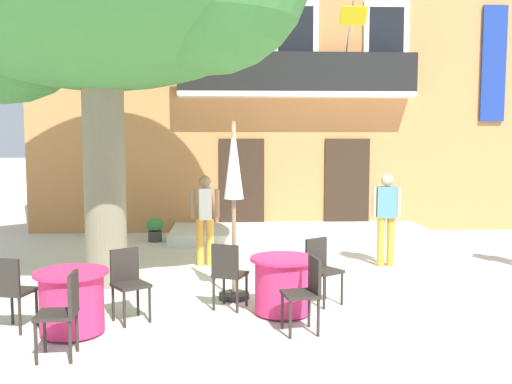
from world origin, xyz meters
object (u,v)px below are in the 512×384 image
(cafe_chair_middle_2, at_px, (306,289))
(ground_planter_left, at_px, (155,228))
(cafe_chair_middle_0, at_px, (321,266))
(cafe_chair_middle_1, at_px, (228,271))
(cafe_chair_near_tree_0, at_px, (128,279))
(cafe_table_near_tree, at_px, (72,301))
(pedestrian_near_entrance, at_px, (386,214))
(pedestrian_mid_plaza, at_px, (205,215))
(cafe_chair_near_tree_1, at_px, (11,288))
(cafe_umbrella, at_px, (234,184))
(cafe_chair_near_tree_2, at_px, (64,309))
(cafe_table_middle, at_px, (283,285))

(cafe_chair_middle_2, bearing_deg, ground_planter_left, 112.71)
(cafe_chair_middle_0, height_order, cafe_chair_middle_1, same)
(cafe_chair_near_tree_0, bearing_deg, cafe_table_near_tree, -139.86)
(cafe_chair_middle_2, bearing_deg, cafe_chair_middle_0, 72.93)
(cafe_table_near_tree, xyz_separation_m, cafe_chair_middle_0, (3.14, 1.13, 0.14))
(cafe_chair_middle_1, relative_size, pedestrian_near_entrance, 0.54)
(cafe_chair_middle_1, xyz_separation_m, ground_planter_left, (-1.65, 5.22, -0.24))
(ground_planter_left, height_order, pedestrian_mid_plaza, pedestrian_mid_plaza)
(cafe_chair_near_tree_1, height_order, cafe_chair_middle_2, same)
(cafe_table_near_tree, xyz_separation_m, cafe_chair_near_tree_0, (0.58, 0.49, 0.14))
(pedestrian_mid_plaza, bearing_deg, cafe_umbrella, -76.88)
(cafe_chair_near_tree_1, relative_size, ground_planter_left, 1.75)
(cafe_table_near_tree, bearing_deg, cafe_chair_near_tree_1, 171.09)
(cafe_table_near_tree, relative_size, cafe_chair_middle_1, 0.95)
(cafe_chair_near_tree_2, height_order, pedestrian_near_entrance, pedestrian_near_entrance)
(cafe_chair_middle_0, distance_m, cafe_chair_middle_2, 1.26)
(cafe_chair_middle_0, relative_size, cafe_chair_middle_2, 1.00)
(cafe_chair_near_tree_1, bearing_deg, cafe_chair_near_tree_2, -44.89)
(cafe_chair_middle_0, relative_size, ground_planter_left, 1.75)
(cafe_chair_near_tree_1, relative_size, cafe_chair_middle_2, 1.00)
(cafe_chair_near_tree_0, distance_m, cafe_chair_middle_0, 2.64)
(cafe_table_middle, bearing_deg, cafe_umbrella, 129.70)
(cafe_table_near_tree, distance_m, pedestrian_mid_plaza, 3.89)
(cafe_chair_near_tree_1, xyz_separation_m, cafe_chair_near_tree_2, (0.86, -0.86, 0.00))
(cafe_table_near_tree, xyz_separation_m, pedestrian_near_entrance, (4.68, 3.41, 0.55))
(cafe_table_middle, height_order, cafe_chair_middle_1, cafe_chair_middle_1)
(cafe_chair_near_tree_1, relative_size, pedestrian_near_entrance, 0.54)
(cafe_chair_near_tree_0, relative_size, ground_planter_left, 1.75)
(cafe_chair_near_tree_1, height_order, pedestrian_near_entrance, pedestrian_near_entrance)
(cafe_chair_near_tree_0, relative_size, cafe_chair_near_tree_1, 1.00)
(cafe_table_middle, bearing_deg, cafe_chair_near_tree_1, -170.78)
(cafe_chair_middle_1, height_order, cafe_chair_middle_2, same)
(cafe_chair_middle_2, height_order, ground_planter_left, cafe_chair_middle_2)
(cafe_chair_middle_1, height_order, ground_planter_left, cafe_chair_middle_1)
(cafe_chair_near_tree_2, xyz_separation_m, cafe_umbrella, (1.80, 2.16, 1.14))
(ground_planter_left, height_order, pedestrian_near_entrance, pedestrian_near_entrance)
(cafe_table_middle, bearing_deg, pedestrian_mid_plaza, 111.24)
(cafe_table_near_tree, distance_m, cafe_chair_middle_0, 3.34)
(ground_planter_left, bearing_deg, cafe_chair_middle_0, -59.25)
(ground_planter_left, bearing_deg, cafe_umbrella, -69.63)
(cafe_table_near_tree, bearing_deg, pedestrian_mid_plaza, 68.47)
(cafe_chair_middle_0, bearing_deg, cafe_chair_near_tree_0, -165.78)
(cafe_chair_middle_1, xyz_separation_m, pedestrian_near_entrance, (2.85, 2.54, 0.42))
(cafe_table_middle, relative_size, ground_planter_left, 1.66)
(cafe_chair_near_tree_2, xyz_separation_m, cafe_table_middle, (2.44, 1.40, -0.14))
(cafe_chair_middle_1, distance_m, cafe_chair_middle_2, 1.33)
(cafe_chair_near_tree_1, distance_m, cafe_chair_near_tree_2, 1.22)
(pedestrian_near_entrance, bearing_deg, pedestrian_mid_plaza, 176.92)
(pedestrian_near_entrance, bearing_deg, cafe_chair_near_tree_0, -144.53)
(cafe_chair_near_tree_0, relative_size, cafe_table_middle, 1.05)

